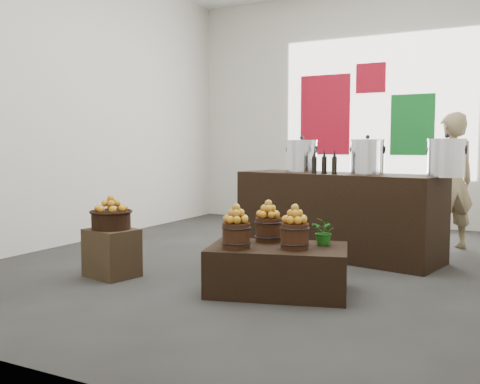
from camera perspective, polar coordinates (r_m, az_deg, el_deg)
The scene contains 24 objects.
ground at distance 6.33m, azimuth 4.12°, elevation -7.35°, with size 7.00×7.00×0.00m, color #333331.
back_wall at distance 9.53m, azimuth 12.58°, elevation 8.71°, with size 6.00×0.04×4.00m, color beige.
back_opening at distance 9.44m, azimuth 14.33°, elevation 8.71°, with size 3.20×0.02×2.40m, color white.
deco_red_left at distance 9.67m, azimuth 9.05°, elevation 8.11°, with size 0.90×0.04×1.40m, color #AD0D22.
deco_green_right at distance 9.30m, azimuth 17.91°, elevation 6.84°, with size 0.70×0.04×1.00m, color #116D24.
deco_red_upper at distance 9.50m, azimuth 13.78°, elevation 11.73°, with size 0.50×0.04×0.50m, color #AD0D22.
crate at distance 5.69m, azimuth -13.52°, elevation -6.33°, with size 0.49×0.40×0.49m, color #493822.
wicker_basket at distance 5.63m, azimuth -13.58°, elevation -2.96°, with size 0.40×0.40×0.18m, color black.
apples_in_basket at distance 5.61m, azimuth -13.62°, elevation -1.21°, with size 0.31×0.31×0.17m, color maroon, non-canonical shape.
display_table at distance 4.95m, azimuth 4.05°, elevation -8.24°, with size 1.24×0.76×0.43m, color black.
apple_bucket_front_left at distance 4.78m, azimuth -0.41°, elevation -4.68°, with size 0.25×0.25×0.23m, color #3A1D0F.
apples_in_bucket_front_left at distance 4.75m, azimuth -0.41°, elevation -2.32°, with size 0.19×0.19×0.17m, color maroon, non-canonical shape.
apple_bucket_front_right at distance 4.78m, azimuth 5.86°, elevation -4.71°, with size 0.25×0.25×0.23m, color #3A1D0F.
apples_in_bucket_front_right at distance 4.75m, azimuth 5.88°, elevation -2.35°, with size 0.19×0.19×0.17m, color maroon, non-canonical shape.
apple_bucket_rear at distance 5.13m, azimuth 3.03°, elevation -4.03°, with size 0.25×0.25×0.23m, color #3A1D0F.
apples_in_bucket_rear at distance 5.10m, azimuth 3.04°, elevation -1.83°, with size 0.19×0.19×0.17m, color maroon, non-canonical shape.
herb_garnish_right at distance 4.99m, azimuth 9.02°, elevation -4.18°, with size 0.23×0.20×0.26m, color #155712.
herb_garnish_left at distance 5.10m, azimuth -1.17°, elevation -4.04°, with size 0.13×0.10×0.24m, color #155712.
counter at distance 6.64m, azimuth 10.23°, elevation -2.40°, with size 2.48×0.79×1.02m, color black.
stock_pot_left at distance 6.85m, azimuth 6.58°, elevation 3.74°, with size 0.38×0.38×0.38m, color silver.
stock_pot_center at distance 6.41m, azimuth 13.43°, elevation 3.57°, with size 0.38×0.38×0.38m, color silver.
stock_pot_right at distance 6.07m, azimuth 21.15°, elevation 3.31°, with size 0.38×0.38×0.38m, color silver.
oil_cruets at distance 6.37m, azimuth 9.24°, elevation 3.17°, with size 0.27×0.07×0.28m, color black, non-canonical shape.
shopper at distance 7.48m, azimuth 21.49°, elevation 1.09°, with size 0.65×0.43×1.78m, color #8C7A55.
Camera 1 is at (2.42, -5.70, 1.33)m, focal length 40.00 mm.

